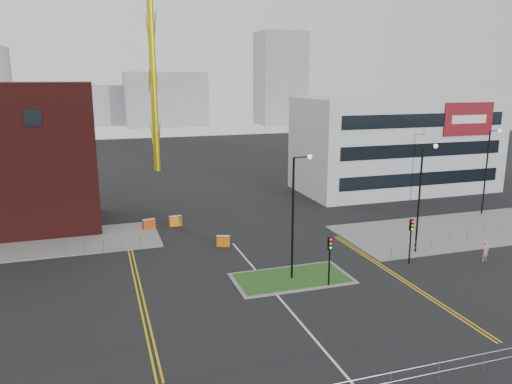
% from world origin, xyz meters
% --- Properties ---
extents(ground, '(200.00, 200.00, 0.00)m').
position_xyz_m(ground, '(0.00, 0.00, 0.00)').
color(ground, black).
rests_on(ground, ground).
extents(pavement_right, '(24.00, 10.00, 0.12)m').
position_xyz_m(pavement_right, '(22.00, 14.00, 0.06)').
color(pavement_right, slate).
rests_on(pavement_right, ground).
extents(island_kerb, '(8.60, 4.60, 0.08)m').
position_xyz_m(island_kerb, '(2.00, 8.00, 0.04)').
color(island_kerb, slate).
rests_on(island_kerb, ground).
extents(grass_island, '(8.00, 4.00, 0.12)m').
position_xyz_m(grass_island, '(2.00, 8.00, 0.06)').
color(grass_island, '#1F4517').
rests_on(grass_island, ground).
extents(office_block, '(25.00, 12.20, 12.00)m').
position_xyz_m(office_block, '(26.01, 31.97, 6.00)').
color(office_block, silver).
rests_on(office_block, ground).
extents(tower_crane, '(51.03, 16.26, 36.93)m').
position_xyz_m(tower_crane, '(3.64, 56.70, 25.54)').
color(tower_crane, '#C2B20B').
rests_on(tower_crane, ground).
extents(streetlamp_island, '(1.46, 0.36, 9.18)m').
position_xyz_m(streetlamp_island, '(2.22, 8.00, 5.41)').
color(streetlamp_island, black).
rests_on(streetlamp_island, ground).
extents(streetlamp_right_near, '(1.46, 0.36, 9.18)m').
position_xyz_m(streetlamp_right_near, '(14.22, 10.00, 5.41)').
color(streetlamp_right_near, black).
rests_on(streetlamp_right_near, ground).
extents(streetlamp_right_far, '(1.46, 0.36, 9.18)m').
position_xyz_m(streetlamp_right_far, '(28.22, 18.00, 5.41)').
color(streetlamp_right_far, black).
rests_on(streetlamp_right_far, ground).
extents(traffic_light_island, '(0.28, 0.33, 3.65)m').
position_xyz_m(traffic_light_island, '(4.00, 5.98, 2.57)').
color(traffic_light_island, black).
rests_on(traffic_light_island, ground).
extents(traffic_light_right, '(0.28, 0.33, 3.65)m').
position_xyz_m(traffic_light_right, '(12.00, 7.98, 2.57)').
color(traffic_light_right, black).
rests_on(traffic_light_right, ground).
extents(railing_front, '(24.05, 0.05, 1.10)m').
position_xyz_m(railing_front, '(0.00, -6.00, 0.78)').
color(railing_front, gray).
rests_on(railing_front, ground).
extents(railing_left, '(6.05, 0.05, 1.10)m').
position_xyz_m(railing_left, '(-11.00, 18.00, 0.74)').
color(railing_left, gray).
rests_on(railing_left, ground).
extents(railing_right, '(19.05, 5.05, 1.10)m').
position_xyz_m(railing_right, '(20.50, 11.50, 0.78)').
color(railing_right, gray).
rests_on(railing_right, ground).
extents(centre_line, '(0.15, 30.00, 0.01)m').
position_xyz_m(centre_line, '(0.00, 2.00, 0.01)').
color(centre_line, silver).
rests_on(centre_line, ground).
extents(yellow_left_a, '(0.12, 24.00, 0.01)m').
position_xyz_m(yellow_left_a, '(-9.00, 10.00, 0.01)').
color(yellow_left_a, gold).
rests_on(yellow_left_a, ground).
extents(yellow_left_b, '(0.12, 24.00, 0.01)m').
position_xyz_m(yellow_left_b, '(-8.70, 10.00, 0.01)').
color(yellow_left_b, gold).
rests_on(yellow_left_b, ground).
extents(yellow_right_a, '(0.12, 20.00, 0.01)m').
position_xyz_m(yellow_right_a, '(9.50, 6.00, 0.01)').
color(yellow_right_a, gold).
rests_on(yellow_right_a, ground).
extents(yellow_right_b, '(0.12, 20.00, 0.01)m').
position_xyz_m(yellow_right_b, '(9.80, 6.00, 0.01)').
color(yellow_right_b, gold).
rests_on(yellow_right_b, ground).
extents(skyline_b, '(24.00, 12.00, 16.00)m').
position_xyz_m(skyline_b, '(10.00, 130.00, 8.00)').
color(skyline_b, gray).
rests_on(skyline_b, ground).
extents(skyline_c, '(14.00, 12.00, 28.00)m').
position_xyz_m(skyline_c, '(45.00, 125.00, 14.00)').
color(skyline_c, gray).
rests_on(skyline_c, ground).
extents(skyline_d, '(30.00, 12.00, 12.00)m').
position_xyz_m(skyline_d, '(-8.00, 140.00, 6.00)').
color(skyline_d, gray).
rests_on(skyline_d, ground).
extents(pedestrian, '(0.64, 0.46, 1.63)m').
position_xyz_m(pedestrian, '(18.17, 6.63, 0.82)').
color(pedestrian, pink).
rests_on(pedestrian, ground).
extents(barrier_left, '(1.27, 0.73, 1.01)m').
position_xyz_m(barrier_left, '(-6.63, 23.67, 0.55)').
color(barrier_left, '#CA3C0B').
rests_on(barrier_left, ground).
extents(barrier_mid, '(1.25, 0.49, 1.04)m').
position_xyz_m(barrier_mid, '(-4.00, 24.00, 0.56)').
color(barrier_mid, orange).
rests_on(barrier_mid, ground).
extents(barrier_right, '(1.21, 0.73, 0.96)m').
position_xyz_m(barrier_right, '(-1.00, 16.57, 0.52)').
color(barrier_right, orange).
rests_on(barrier_right, ground).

